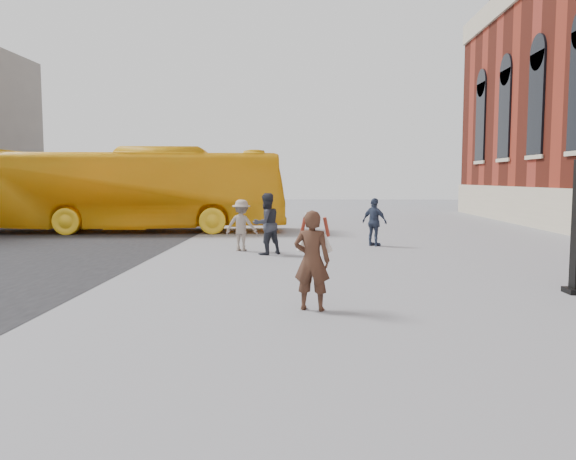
{
  "coord_description": "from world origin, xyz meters",
  "views": [
    {
      "loc": [
        -0.74,
        -9.68,
        2.18
      ],
      "look_at": [
        -1.08,
        0.51,
        1.25
      ],
      "focal_mm": 35.0,
      "sensor_mm": 36.0,
      "label": 1
    }
  ],
  "objects_px": {
    "bus": "(135,190)",
    "pedestrian_a": "(266,224)",
    "woman": "(312,259)",
    "pedestrian_b": "(242,225)",
    "pedestrian_c": "(375,222)"
  },
  "relations": [
    {
      "from": "bus",
      "to": "pedestrian_a",
      "type": "xyz_separation_m",
      "value": [
        5.91,
        -6.87,
        -0.84
      ]
    },
    {
      "from": "bus",
      "to": "pedestrian_a",
      "type": "bearing_deg",
      "value": -144.42
    },
    {
      "from": "woman",
      "to": "pedestrian_b",
      "type": "height_order",
      "value": "woman"
    },
    {
      "from": "pedestrian_a",
      "to": "pedestrian_b",
      "type": "distance_m",
      "value": 1.14
    },
    {
      "from": "pedestrian_a",
      "to": "pedestrian_c",
      "type": "bearing_deg",
      "value": 176.86
    },
    {
      "from": "woman",
      "to": "bus",
      "type": "xyz_separation_m",
      "value": [
        -7.16,
        13.7,
        0.87
      ]
    },
    {
      "from": "pedestrian_a",
      "to": "pedestrian_b",
      "type": "xyz_separation_m",
      "value": [
        -0.81,
        0.8,
        -0.11
      ]
    },
    {
      "from": "pedestrian_a",
      "to": "pedestrian_b",
      "type": "height_order",
      "value": "pedestrian_a"
    },
    {
      "from": "bus",
      "to": "pedestrian_c",
      "type": "height_order",
      "value": "bus"
    },
    {
      "from": "pedestrian_b",
      "to": "pedestrian_c",
      "type": "xyz_separation_m",
      "value": [
        4.17,
        1.37,
        0.0
      ]
    },
    {
      "from": "bus",
      "to": "pedestrian_a",
      "type": "relative_size",
      "value": 6.98
    },
    {
      "from": "woman",
      "to": "pedestrian_c",
      "type": "bearing_deg",
      "value": -91.48
    },
    {
      "from": "bus",
      "to": "pedestrian_c",
      "type": "relative_size",
      "value": 7.92
    },
    {
      "from": "pedestrian_a",
      "to": "pedestrian_c",
      "type": "distance_m",
      "value": 4.0
    },
    {
      "from": "woman",
      "to": "pedestrian_a",
      "type": "distance_m",
      "value": 6.95
    }
  ]
}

